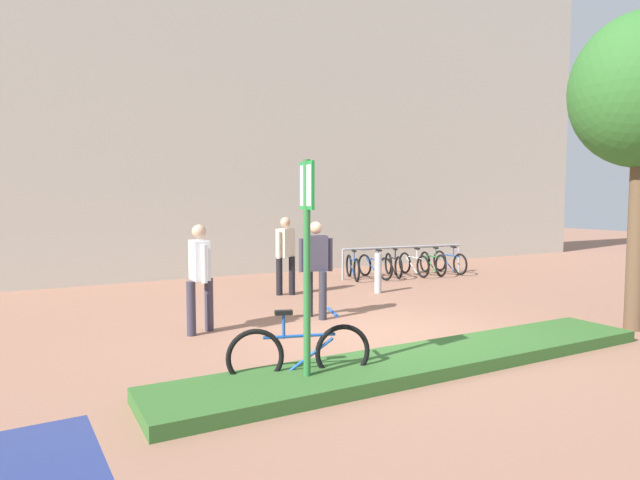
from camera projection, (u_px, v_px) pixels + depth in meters
name	position (u px, v px, depth m)	size (l,w,h in m)	color
ground_plane	(382.00, 334.00, 8.48)	(60.00, 60.00, 0.00)	#936651
building_facade	(218.00, 95.00, 15.03)	(28.00, 1.20, 10.00)	beige
planter_strip	(426.00, 361.00, 6.81)	(7.00, 1.10, 0.16)	#336028
parking_sign_post	(307.00, 241.00, 5.89)	(0.08, 0.36, 2.54)	#2D7238
bike_at_sign	(300.00, 353.00, 6.20)	(1.63, 0.58, 0.86)	black
bike_rack_cluster	(404.00, 264.00, 14.85)	(3.74, 1.84, 0.83)	#99999E
bollard_steel	(378.00, 273.00, 12.18)	(0.16, 0.16, 0.90)	#ADADB2
person_suited_dark	(316.00, 263.00, 9.55)	(0.59, 0.49, 1.72)	#2D2D38
person_shirt_white	(286.00, 251.00, 11.88)	(0.54, 0.41, 1.72)	black
person_shirt_blue	(200.00, 271.00, 8.47)	(0.48, 0.61, 1.72)	#383342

